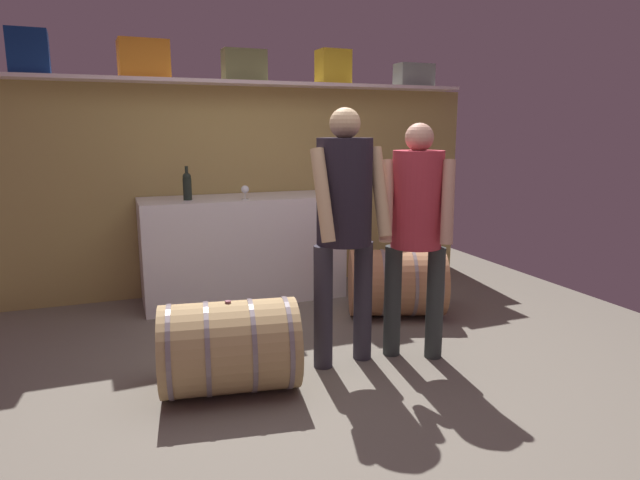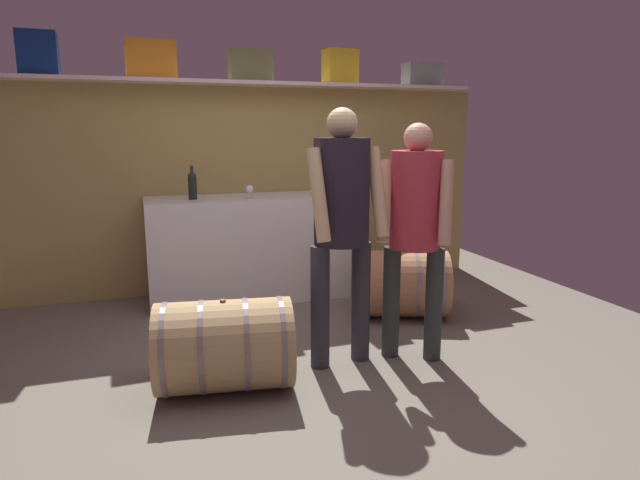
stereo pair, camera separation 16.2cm
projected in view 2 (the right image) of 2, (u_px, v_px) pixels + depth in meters
ground_plane at (297, 346)px, 4.04m from camera, size 5.99×7.65×0.02m
back_wall_panel at (249, 189)px, 5.40m from camera, size 4.79×0.10×1.96m
high_shelf_board at (250, 84)px, 5.06m from camera, size 4.41×0.40×0.03m
toolcase_navy at (38, 54)px, 4.48m from camera, size 0.31×0.31×0.35m
toolcase_orange at (151, 60)px, 4.76m from camera, size 0.43×0.31×0.32m
toolcase_olive at (251, 66)px, 5.03m from camera, size 0.40×0.20×0.28m
toolcase_yellow at (340, 67)px, 5.30m from camera, size 0.31×0.24×0.32m
toolcase_grey at (422, 75)px, 5.59m from camera, size 0.39×0.21×0.23m
work_cabinet at (248, 248)px, 5.11m from camera, size 1.81×0.64×0.95m
wine_bottle_dark at (192, 185)px, 4.79m from camera, size 0.08×0.08×0.29m
wine_glass at (249, 190)px, 4.83m from camera, size 0.07×0.07×0.12m
wine_barrel_near at (400, 283)px, 4.62m from camera, size 0.93×0.79×0.57m
wine_barrel_far at (224, 345)px, 3.30m from camera, size 0.88×0.66×0.57m
tasting_cup at (397, 247)px, 4.55m from camera, size 0.06×0.06×0.06m
winemaker_pouring at (342, 211)px, 3.53m from camera, size 0.52×0.43×1.69m
visitor_tasting at (415, 218)px, 3.63m from camera, size 0.51×0.44×1.60m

